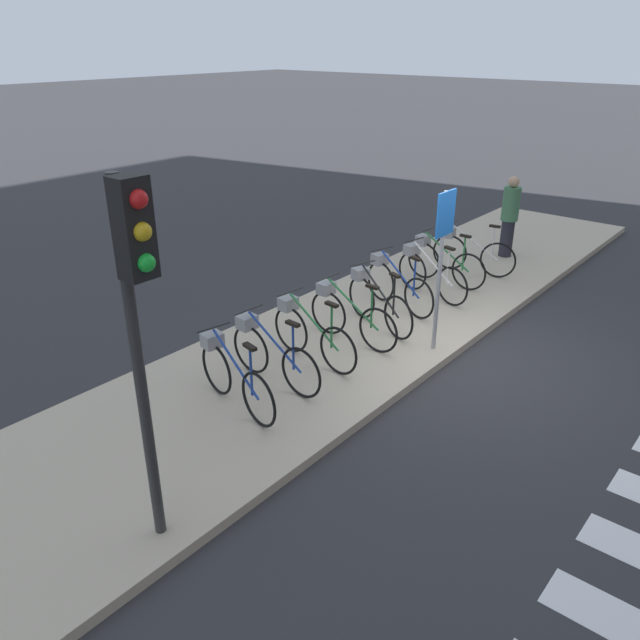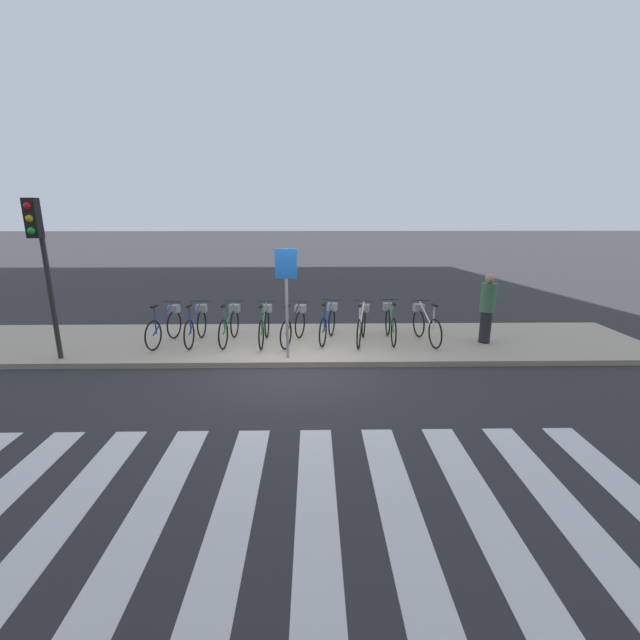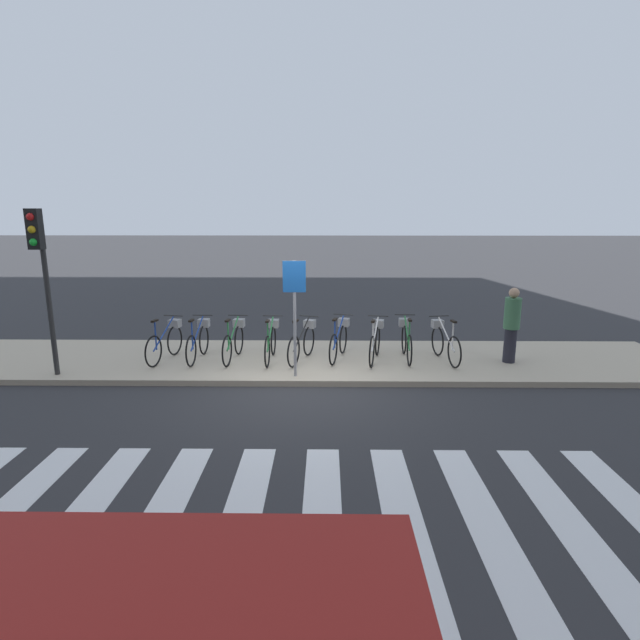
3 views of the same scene
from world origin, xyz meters
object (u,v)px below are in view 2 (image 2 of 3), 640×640
at_px(parked_bicycle_4, 295,324).
at_px(traffic_light, 40,246).
at_px(parked_bicycle_7, 390,322).
at_px(parked_bicycle_0, 166,325).
at_px(parked_bicycle_1, 197,324).
at_px(parked_bicycle_5, 328,322).
at_px(parked_bicycle_8, 425,323).
at_px(parked_bicycle_6, 362,324).
at_px(pedestrian, 487,307).
at_px(sign_post, 286,285).
at_px(parked_bicycle_2, 230,324).
at_px(parked_bicycle_3, 265,324).

xyz_separation_m(parked_bicycle_4, traffic_light, (-4.91, -1.17, 1.92)).
bearing_deg(parked_bicycle_7, parked_bicycle_0, -178.31).
distance_m(parked_bicycle_1, parked_bicycle_5, 3.11).
bearing_deg(parked_bicycle_5, traffic_light, -166.81).
bearing_deg(parked_bicycle_0, parked_bicycle_8, 0.24).
bearing_deg(parked_bicycle_5, parked_bicycle_6, -10.57).
bearing_deg(parked_bicycle_8, parked_bicycle_7, 170.88).
bearing_deg(parked_bicycle_8, traffic_light, -171.51).
bearing_deg(parked_bicycle_0, traffic_light, -148.42).
bearing_deg(pedestrian, parked_bicycle_5, 175.75).
relative_size(parked_bicycle_7, sign_post, 0.70).
height_order(parked_bicycle_0, parked_bicycle_8, same).
bearing_deg(parked_bicycle_6, parked_bicycle_1, 179.64).
distance_m(parked_bicycle_2, parked_bicycle_5, 2.33).
xyz_separation_m(parked_bicycle_4, parked_bicycle_7, (2.28, 0.15, 0.00)).
height_order(parked_bicycle_4, traffic_light, traffic_light).
xyz_separation_m(parked_bicycle_0, parked_bicycle_5, (3.81, 0.17, 0.00)).
bearing_deg(pedestrian, parked_bicycle_6, 177.49).
bearing_deg(parked_bicycle_6, parked_bicycle_3, -179.70).
relative_size(parked_bicycle_4, parked_bicycle_7, 0.96).
bearing_deg(parked_bicycle_5, parked_bicycle_2, -177.16).
bearing_deg(sign_post, parked_bicycle_5, 54.75).
bearing_deg(parked_bicycle_2, sign_post, -39.52).
bearing_deg(parked_bicycle_4, parked_bicycle_0, -179.95).
distance_m(parked_bicycle_0, parked_bicycle_7, 5.30).
bearing_deg(traffic_light, parked_bicycle_0, 31.58).
bearing_deg(parked_bicycle_7, parked_bicycle_4, -176.16).
xyz_separation_m(parked_bicycle_5, parked_bicycle_6, (0.79, -0.15, 0.00)).
distance_m(parked_bicycle_7, parked_bicycle_8, 0.82).
bearing_deg(parked_bicycle_1, pedestrian, -1.28).
distance_m(parked_bicycle_2, parked_bicycle_3, 0.82).
bearing_deg(sign_post, parked_bicycle_3, 118.08).
relative_size(parked_bicycle_8, pedestrian, 0.98).
bearing_deg(parked_bicycle_4, traffic_light, -166.58).
relative_size(parked_bicycle_2, traffic_light, 0.49).
distance_m(parked_bicycle_2, traffic_light, 4.08).
relative_size(parked_bicycle_3, parked_bicycle_8, 1.01).
relative_size(parked_bicycle_3, parked_bicycle_7, 1.00).
relative_size(parked_bicycle_6, traffic_light, 0.48).
distance_m(parked_bicycle_0, pedestrian, 7.51).
relative_size(parked_bicycle_4, parked_bicycle_5, 0.98).
distance_m(parked_bicycle_2, pedestrian, 6.02).
distance_m(parked_bicycle_3, parked_bicycle_7, 2.99).
xyz_separation_m(parked_bicycle_3, traffic_light, (-4.21, -1.18, 1.92)).
distance_m(parked_bicycle_3, pedestrian, 5.21).
xyz_separation_m(parked_bicycle_0, parked_bicycle_1, (0.70, 0.05, 0.00)).
xyz_separation_m(parked_bicycle_2, parked_bicycle_7, (3.81, 0.10, 0.00)).
relative_size(parked_bicycle_1, parked_bicycle_7, 1.00).
bearing_deg(parked_bicycle_7, parked_bicycle_1, -178.65).
height_order(parked_bicycle_5, parked_bicycle_6, same).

